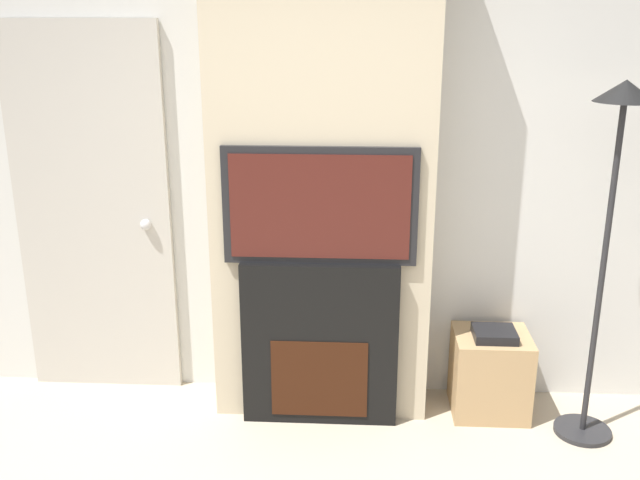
# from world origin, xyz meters

# --- Properties ---
(wall_back) EXTENTS (6.00, 0.06, 2.70)m
(wall_back) POSITION_xyz_m (0.00, 2.03, 1.35)
(wall_back) COLOR silver
(wall_back) RESTS_ON ground_plane
(chimney_breast) EXTENTS (1.14, 0.34, 2.70)m
(chimney_breast) POSITION_xyz_m (0.00, 1.83, 1.35)
(chimney_breast) COLOR beige
(chimney_breast) RESTS_ON ground_plane
(fireplace) EXTENTS (0.82, 0.15, 0.90)m
(fireplace) POSITION_xyz_m (0.00, 1.66, 0.45)
(fireplace) COLOR black
(fireplace) RESTS_ON ground_plane
(television) EXTENTS (0.97, 0.07, 0.60)m
(television) POSITION_xyz_m (0.00, 1.66, 1.20)
(television) COLOR black
(television) RESTS_ON fireplace
(floor_lamp) EXTENTS (0.29, 0.29, 1.83)m
(floor_lamp) POSITION_xyz_m (1.39, 1.59, 1.33)
(floor_lamp) COLOR #262628
(floor_lamp) RESTS_ON ground_plane
(media_stand) EXTENTS (0.41, 0.36, 0.50)m
(media_stand) POSITION_xyz_m (0.93, 1.79, 0.24)
(media_stand) COLOR tan
(media_stand) RESTS_ON ground_plane
(entry_door) EXTENTS (0.87, 0.09, 2.09)m
(entry_door) POSITION_xyz_m (-1.28, 1.97, 1.04)
(entry_door) COLOR #BCB7AD
(entry_door) RESTS_ON ground_plane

